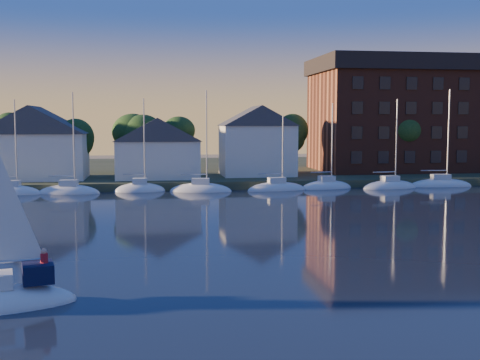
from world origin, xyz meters
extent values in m
plane|color=black|center=(0.00, 0.00, 0.00)|extent=(260.00, 260.00, 0.00)
cube|color=#323B22|center=(0.00, 75.00, 0.00)|extent=(160.00, 50.00, 2.00)
cube|color=brown|center=(0.00, 52.00, 0.00)|extent=(120.00, 3.00, 1.00)
cube|color=white|center=(-22.00, 58.00, 4.00)|extent=(13.00, 9.00, 6.00)
cube|color=white|center=(-6.00, 57.00, 3.50)|extent=(11.00, 8.00, 5.00)
cube|color=white|center=(8.00, 59.00, 4.50)|extent=(10.00, 8.00, 7.00)
cube|color=brown|center=(34.00, 65.00, 8.50)|extent=(30.00, 16.00, 15.00)
cube|color=black|center=(34.00, 65.00, 17.20)|extent=(31.00, 17.00, 2.40)
cylinder|color=#362218|center=(-26.00, 63.00, 2.75)|extent=(0.50, 0.50, 3.50)
sphere|color=#183A15|center=(-26.00, 63.00, 7.20)|extent=(5.40, 5.40, 5.40)
cylinder|color=#362218|center=(-18.00, 63.00, 2.75)|extent=(0.50, 0.50, 3.50)
sphere|color=#183A15|center=(-18.00, 63.00, 7.20)|extent=(5.40, 5.40, 5.40)
cylinder|color=#362218|center=(-10.00, 63.00, 2.75)|extent=(0.50, 0.50, 3.50)
sphere|color=#183A15|center=(-10.00, 63.00, 7.20)|extent=(5.40, 5.40, 5.40)
cylinder|color=#362218|center=(-2.00, 63.00, 2.75)|extent=(0.50, 0.50, 3.50)
sphere|color=#183A15|center=(-2.00, 63.00, 7.20)|extent=(5.40, 5.40, 5.40)
cylinder|color=#362218|center=(6.00, 63.00, 2.75)|extent=(0.50, 0.50, 3.50)
sphere|color=#183A15|center=(6.00, 63.00, 7.20)|extent=(5.40, 5.40, 5.40)
cylinder|color=#362218|center=(14.00, 63.00, 2.75)|extent=(0.50, 0.50, 3.50)
sphere|color=#183A15|center=(14.00, 63.00, 7.20)|extent=(5.40, 5.40, 5.40)
cylinder|color=#362218|center=(22.00, 63.00, 2.75)|extent=(0.50, 0.50, 3.50)
sphere|color=#183A15|center=(22.00, 63.00, 7.20)|extent=(5.40, 5.40, 5.40)
cylinder|color=#362218|center=(30.00, 63.00, 2.75)|extent=(0.50, 0.50, 3.50)
sphere|color=#183A15|center=(30.00, 63.00, 7.20)|extent=(5.40, 5.40, 5.40)
cylinder|color=#362218|center=(38.00, 63.00, 2.75)|extent=(0.50, 0.50, 3.50)
sphere|color=#183A15|center=(38.00, 63.00, 7.20)|extent=(5.40, 5.40, 5.40)
ellipsoid|color=white|center=(-24.00, 49.00, 0.00)|extent=(7.50, 2.40, 2.20)
cube|color=silver|center=(-24.00, 49.00, 1.30)|extent=(2.10, 1.32, 0.70)
cylinder|color=#A5A8AD|center=(-23.25, 49.00, 5.95)|extent=(0.16, 0.16, 10.00)
ellipsoid|color=white|center=(-16.00, 49.00, 0.00)|extent=(7.50, 2.40, 2.20)
cube|color=silver|center=(-16.00, 49.00, 1.30)|extent=(2.10, 1.32, 0.70)
cylinder|color=#A5A8AD|center=(-15.25, 49.00, 5.95)|extent=(0.16, 0.16, 10.00)
cylinder|color=#A5A8AD|center=(-16.82, 49.00, 2.15)|extent=(3.15, 0.12, 0.12)
ellipsoid|color=white|center=(-8.00, 49.00, 0.00)|extent=(7.50, 2.40, 2.20)
cube|color=silver|center=(-8.00, 49.00, 1.30)|extent=(2.10, 1.32, 0.70)
cylinder|color=#A5A8AD|center=(-7.25, 49.00, 5.95)|extent=(0.16, 0.16, 10.00)
cylinder|color=#A5A8AD|center=(-8.82, 49.00, 2.15)|extent=(3.15, 0.12, 0.12)
ellipsoid|color=white|center=(0.00, 49.00, 0.00)|extent=(7.50, 2.40, 2.20)
cube|color=silver|center=(0.00, 49.00, 1.30)|extent=(2.10, 1.32, 0.70)
cylinder|color=#A5A8AD|center=(0.75, 49.00, 5.95)|extent=(0.16, 0.16, 10.00)
cylinder|color=#A5A8AD|center=(-0.82, 49.00, 2.15)|extent=(3.15, 0.12, 0.12)
ellipsoid|color=white|center=(8.00, 49.00, 0.00)|extent=(7.50, 2.40, 2.20)
cube|color=silver|center=(8.00, 49.00, 1.30)|extent=(2.10, 1.32, 0.70)
cylinder|color=#A5A8AD|center=(8.75, 49.00, 5.95)|extent=(0.16, 0.16, 10.00)
cylinder|color=#A5A8AD|center=(7.17, 49.00, 2.15)|extent=(3.15, 0.12, 0.12)
ellipsoid|color=white|center=(16.00, 49.00, 0.00)|extent=(7.50, 2.40, 2.20)
cube|color=silver|center=(16.00, 49.00, 1.30)|extent=(2.10, 1.32, 0.70)
cylinder|color=#A5A8AD|center=(16.75, 49.00, 5.95)|extent=(0.16, 0.16, 10.00)
cylinder|color=#A5A8AD|center=(15.18, 49.00, 2.15)|extent=(3.15, 0.12, 0.12)
ellipsoid|color=white|center=(24.00, 49.00, 0.00)|extent=(7.50, 2.40, 2.20)
cube|color=silver|center=(24.00, 49.00, 1.30)|extent=(2.10, 1.32, 0.70)
cylinder|color=#A5A8AD|center=(24.75, 49.00, 5.95)|extent=(0.16, 0.16, 10.00)
cylinder|color=#A5A8AD|center=(23.18, 49.00, 2.15)|extent=(3.15, 0.12, 0.12)
ellipsoid|color=white|center=(32.00, 49.00, 0.00)|extent=(7.50, 2.40, 2.20)
cube|color=silver|center=(32.00, 49.00, 1.30)|extent=(2.10, 1.32, 0.70)
cylinder|color=#A5A8AD|center=(32.75, 49.00, 5.95)|extent=(0.16, 0.16, 10.00)
cylinder|color=#A5A8AD|center=(31.18, 49.00, 2.15)|extent=(3.15, 0.12, 0.12)
cylinder|color=#A5A8AD|center=(-13.75, 4.03, 2.15)|extent=(3.32, 0.90, 0.12)
cube|color=black|center=(-12.42, 4.34, 1.50)|extent=(1.72, 1.84, 0.90)
camera|label=1|loc=(-7.09, -24.79, 8.70)|focal=45.00mm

